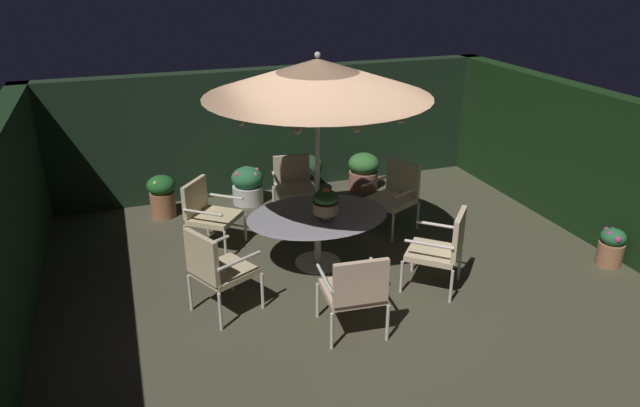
{
  "coord_description": "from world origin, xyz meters",
  "views": [
    {
      "loc": [
        -2.41,
        -6.08,
        3.72
      ],
      "look_at": [
        -0.2,
        0.2,
        0.89
      ],
      "focal_mm": 32.7,
      "sensor_mm": 36.0,
      "label": 1
    }
  ],
  "objects_px": {
    "patio_chair_southwest": "(216,267)",
    "potted_plant_right_near": "(162,195)",
    "patio_chair_north": "(355,289)",
    "patio_chair_northeast": "(443,246)",
    "patio_chair_southeast": "(294,183)",
    "patio_chair_east": "(395,192)",
    "patio_dining_table": "(318,223)",
    "potted_plant_left_near": "(304,173)",
    "patio_umbrella": "(317,78)",
    "potted_plant_back_right": "(611,247)",
    "potted_plant_back_center": "(247,185)",
    "centerpiece_planter": "(326,202)",
    "patio_chair_south": "(208,210)",
    "potted_plant_front_corner": "(364,171)"
  },
  "relations": [
    {
      "from": "patio_dining_table",
      "to": "patio_chair_south",
      "type": "xyz_separation_m",
      "value": [
        -1.25,
        0.99,
        -0.06
      ]
    },
    {
      "from": "patio_chair_north",
      "to": "patio_chair_south",
      "type": "xyz_separation_m",
      "value": [
        -1.11,
        2.58,
        -0.02
      ]
    },
    {
      "from": "potted_plant_front_corner",
      "to": "potted_plant_left_near",
      "type": "height_order",
      "value": "potted_plant_left_near"
    },
    {
      "from": "centerpiece_planter",
      "to": "potted_plant_right_near",
      "type": "height_order",
      "value": "centerpiece_planter"
    },
    {
      "from": "potted_plant_back_right",
      "to": "patio_dining_table",
      "type": "bearing_deg",
      "value": 160.29
    },
    {
      "from": "patio_dining_table",
      "to": "patio_chair_southeast",
      "type": "height_order",
      "value": "patio_chair_southeast"
    },
    {
      "from": "centerpiece_planter",
      "to": "potted_plant_back_center",
      "type": "height_order",
      "value": "centerpiece_planter"
    },
    {
      "from": "patio_dining_table",
      "to": "potted_plant_back_right",
      "type": "height_order",
      "value": "patio_dining_table"
    },
    {
      "from": "centerpiece_planter",
      "to": "patio_chair_north",
      "type": "distance_m",
      "value": 1.45
    },
    {
      "from": "patio_umbrella",
      "to": "patio_chair_southeast",
      "type": "distance_m",
      "value": 2.46
    },
    {
      "from": "patio_umbrella",
      "to": "potted_plant_back_right",
      "type": "xyz_separation_m",
      "value": [
        3.58,
        -1.28,
        -2.17
      ]
    },
    {
      "from": "patio_chair_southwest",
      "to": "potted_plant_front_corner",
      "type": "xyz_separation_m",
      "value": [
        3.06,
        3.01,
        -0.27
      ]
    },
    {
      "from": "patio_chair_north",
      "to": "patio_chair_northeast",
      "type": "relative_size",
      "value": 0.96
    },
    {
      "from": "patio_umbrella",
      "to": "potted_plant_left_near",
      "type": "bearing_deg",
      "value": 76.29
    },
    {
      "from": "patio_umbrella",
      "to": "potted_plant_right_near",
      "type": "distance_m",
      "value": 3.52
    },
    {
      "from": "patio_dining_table",
      "to": "potted_plant_left_near",
      "type": "height_order",
      "value": "patio_dining_table"
    },
    {
      "from": "patio_umbrella",
      "to": "patio_chair_east",
      "type": "relative_size",
      "value": 2.77
    },
    {
      "from": "patio_chair_northeast",
      "to": "patio_chair_east",
      "type": "bearing_deg",
      "value": 82.32
    },
    {
      "from": "patio_chair_southeast",
      "to": "patio_dining_table",
      "type": "bearing_deg",
      "value": -95.92
    },
    {
      "from": "patio_umbrella",
      "to": "centerpiece_planter",
      "type": "xyz_separation_m",
      "value": [
        0.04,
        -0.2,
        -1.49
      ]
    },
    {
      "from": "potted_plant_front_corner",
      "to": "potted_plant_right_near",
      "type": "xyz_separation_m",
      "value": [
        -3.38,
        -0.06,
        0.03
      ]
    },
    {
      "from": "potted_plant_right_near",
      "to": "patio_chair_east",
      "type": "bearing_deg",
      "value": -25.71
    },
    {
      "from": "patio_chair_north",
      "to": "patio_chair_southeast",
      "type": "distance_m",
      "value": 3.18
    },
    {
      "from": "patio_chair_southeast",
      "to": "potted_plant_back_right",
      "type": "height_order",
      "value": "patio_chair_southeast"
    },
    {
      "from": "potted_plant_back_center",
      "to": "potted_plant_back_right",
      "type": "bearing_deg",
      "value": -42.31
    },
    {
      "from": "potted_plant_right_near",
      "to": "potted_plant_left_near",
      "type": "height_order",
      "value": "potted_plant_left_near"
    },
    {
      "from": "patio_chair_northeast",
      "to": "centerpiece_planter",
      "type": "bearing_deg",
      "value": 143.52
    },
    {
      "from": "patio_chair_south",
      "to": "potted_plant_right_near",
      "type": "bearing_deg",
      "value": 112.23
    },
    {
      "from": "potted_plant_back_center",
      "to": "potted_plant_left_near",
      "type": "relative_size",
      "value": 0.86
    },
    {
      "from": "patio_chair_south",
      "to": "patio_umbrella",
      "type": "bearing_deg",
      "value": -38.47
    },
    {
      "from": "patio_chair_south",
      "to": "centerpiece_planter",
      "type": "bearing_deg",
      "value": -42.8
    },
    {
      "from": "centerpiece_planter",
      "to": "potted_plant_back_right",
      "type": "height_order",
      "value": "centerpiece_planter"
    },
    {
      "from": "patio_chair_east",
      "to": "potted_plant_back_center",
      "type": "relative_size",
      "value": 1.63
    },
    {
      "from": "patio_chair_northeast",
      "to": "patio_chair_southwest",
      "type": "height_order",
      "value": "patio_chair_southwest"
    },
    {
      "from": "patio_umbrella",
      "to": "centerpiece_planter",
      "type": "distance_m",
      "value": 1.5
    },
    {
      "from": "patio_chair_southeast",
      "to": "patio_chair_south",
      "type": "xyz_separation_m",
      "value": [
        -1.41,
        -0.59,
        -0.01
      ]
    },
    {
      "from": "potted_plant_back_center",
      "to": "patio_chair_northeast",
      "type": "bearing_deg",
      "value": -64.83
    },
    {
      "from": "patio_chair_northeast",
      "to": "potted_plant_front_corner",
      "type": "height_order",
      "value": "patio_chair_northeast"
    },
    {
      "from": "patio_umbrella",
      "to": "potted_plant_back_center",
      "type": "height_order",
      "value": "patio_umbrella"
    },
    {
      "from": "potted_plant_back_center",
      "to": "potted_plant_right_near",
      "type": "bearing_deg",
      "value": -175.61
    },
    {
      "from": "patio_chair_northeast",
      "to": "patio_chair_east",
      "type": "height_order",
      "value": "patio_chair_northeast"
    },
    {
      "from": "patio_chair_north",
      "to": "potted_plant_right_near",
      "type": "bearing_deg",
      "value": 112.89
    },
    {
      "from": "patio_umbrella",
      "to": "patio_chair_southwest",
      "type": "distance_m",
      "value": 2.44
    },
    {
      "from": "patio_chair_east",
      "to": "potted_plant_back_right",
      "type": "relative_size",
      "value": 1.94
    },
    {
      "from": "patio_chair_southwest",
      "to": "centerpiece_planter",
      "type": "bearing_deg",
      "value": 19.57
    },
    {
      "from": "patio_chair_north",
      "to": "patio_chair_east",
      "type": "bearing_deg",
      "value": 55.39
    },
    {
      "from": "patio_chair_southwest",
      "to": "potted_plant_right_near",
      "type": "xyz_separation_m",
      "value": [
        -0.33,
        2.95,
        -0.24
      ]
    },
    {
      "from": "potted_plant_back_right",
      "to": "potted_plant_back_center",
      "type": "bearing_deg",
      "value": 137.69
    },
    {
      "from": "patio_chair_south",
      "to": "potted_plant_front_corner",
      "type": "relative_size",
      "value": 1.48
    },
    {
      "from": "patio_chair_southeast",
      "to": "patio_umbrella",
      "type": "bearing_deg",
      "value": -95.92
    }
  ]
}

